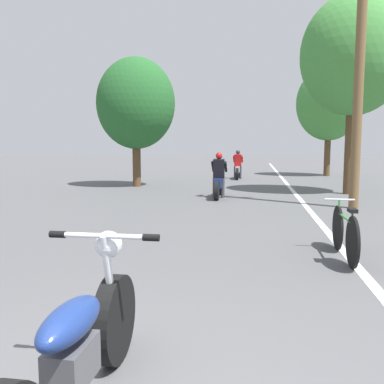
{
  "coord_description": "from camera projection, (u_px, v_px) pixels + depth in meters",
  "views": [
    {
      "loc": [
        0.9,
        -1.62,
        1.59
      ],
      "look_at": [
        -0.03,
        4.42,
        0.9
      ],
      "focal_mm": 38.0,
      "sensor_mm": 36.0,
      "label": 1
    }
  ],
  "objects": [
    {
      "name": "bicycle_parked",
      "position": [
        345.0,
        233.0,
        5.77
      ],
      "size": [
        0.44,
        1.66,
        0.8
      ],
      "color": "black",
      "rests_on": "ground"
    },
    {
      "name": "utility_pole",
      "position": [
        360.0,
        66.0,
        10.07
      ],
      "size": [
        1.1,
        0.24,
        6.97
      ],
      "color": "brown",
      "rests_on": "ground"
    },
    {
      "name": "lane_stripe_edge",
      "position": [
        295.0,
        193.0,
        13.76
      ],
      "size": [
        0.14,
        48.0,
        0.01
      ],
      "primitive_type": "cube",
      "color": "white",
      "rests_on": "ground"
    },
    {
      "name": "roadside_tree_left",
      "position": [
        136.0,
        104.0,
        15.77
      ],
      "size": [
        3.07,
        2.76,
        5.0
      ],
      "color": "#513A23",
      "rests_on": "ground"
    },
    {
      "name": "motorcycle_rider_lead",
      "position": [
        219.0,
        181.0,
        12.58
      ],
      "size": [
        0.5,
        1.93,
        1.4
      ],
      "color": "black",
      "rests_on": "ground"
    },
    {
      "name": "roadside_tree_right_far",
      "position": [
        329.0,
        104.0,
        21.33
      ],
      "size": [
        3.4,
        3.06,
        5.79
      ],
      "color": "#513A23",
      "rests_on": "ground"
    },
    {
      "name": "motorcycle_foreground",
      "position": [
        75.0,
        352.0,
        2.32
      ],
      "size": [
        0.77,
        2.07,
        1.01
      ],
      "color": "black",
      "rests_on": "ground"
    },
    {
      "name": "motorcycle_rider_far",
      "position": [
        238.0,
        168.0,
        19.84
      ],
      "size": [
        0.5,
        2.04,
        1.41
      ],
      "color": "black",
      "rests_on": "ground"
    },
    {
      "name": "roadside_tree_right_near",
      "position": [
        354.0,
        55.0,
        13.09
      ],
      "size": [
        3.39,
        3.05,
        6.47
      ],
      "color": "#513A23",
      "rests_on": "ground"
    }
  ]
}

